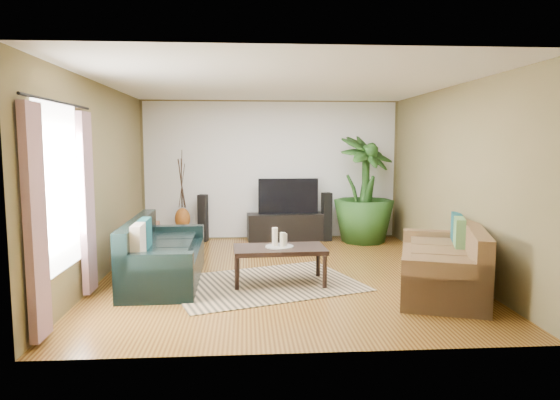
{
  "coord_description": "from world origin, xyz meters",
  "views": [
    {
      "loc": [
        -0.5,
        -7.02,
        1.87
      ],
      "look_at": [
        0.0,
        0.2,
        1.05
      ],
      "focal_mm": 32.0,
      "sensor_mm": 36.0,
      "label": 1
    }
  ],
  "objects": [
    {
      "name": "curtain_near",
      "position": [
        -2.43,
        -2.35,
        1.15
      ],
      "size": [
        0.08,
        0.35,
        2.2
      ],
      "primitive_type": "cube",
      "color": "gray",
      "rests_on": "ground"
    },
    {
      "name": "wall_left",
      "position": [
        -2.5,
        0.0,
        1.35
      ],
      "size": [
        0.0,
        5.5,
        5.5
      ],
      "primitive_type": "plane",
      "rotation": [
        1.57,
        0.0,
        1.57
      ],
      "color": "brown",
      "rests_on": "ground"
    },
    {
      "name": "curtain_far",
      "position": [
        -2.43,
        -0.85,
        1.15
      ],
      "size": [
        0.08,
        0.35,
        2.2
      ],
      "primitive_type": "cube",
      "color": "gray",
      "rests_on": "ground"
    },
    {
      "name": "coffee_table",
      "position": [
        -0.05,
        -0.49,
        0.25
      ],
      "size": [
        1.24,
        0.72,
        0.5
      ],
      "primitive_type": "cube",
      "rotation": [
        0.0,
        0.0,
        0.05
      ],
      "color": "black",
      "rests_on": "floor"
    },
    {
      "name": "pedestal",
      "position": [
        -1.69,
        2.39,
        0.16
      ],
      "size": [
        0.34,
        0.34,
        0.32
      ],
      "primitive_type": "cube",
      "rotation": [
        0.0,
        0.0,
        0.08
      ],
      "color": "gray",
      "rests_on": "floor"
    },
    {
      "name": "window_pane",
      "position": [
        -2.48,
        -1.6,
        1.4
      ],
      "size": [
        0.0,
        1.8,
        1.8
      ],
      "primitive_type": "plane",
      "rotation": [
        1.57,
        0.0,
        1.57
      ],
      "color": "white",
      "rests_on": "ground"
    },
    {
      "name": "ceiling",
      "position": [
        0.0,
        0.0,
        2.7
      ],
      "size": [
        5.5,
        5.5,
        0.0
      ],
      "primitive_type": "plane",
      "rotation": [
        3.14,
        0.0,
        0.0
      ],
      "color": "white",
      "rests_on": "ground"
    },
    {
      "name": "candle_tray",
      "position": [
        -0.05,
        -0.49,
        0.5
      ],
      "size": [
        0.37,
        0.37,
        0.02
      ],
      "primitive_type": "cylinder",
      "color": "gray",
      "rests_on": "coffee_table"
    },
    {
      "name": "backwall_panel",
      "position": [
        0.0,
        2.74,
        1.35
      ],
      "size": [
        4.9,
        0.0,
        4.9
      ],
      "primitive_type": "plane",
      "rotation": [
        1.57,
        0.0,
        0.0
      ],
      "color": "white",
      "rests_on": "ground"
    },
    {
      "name": "wall_back",
      "position": [
        0.0,
        2.75,
        1.35
      ],
      "size": [
        5.0,
        0.0,
        5.0
      ],
      "primitive_type": "plane",
      "rotation": [
        1.57,
        0.0,
        0.0
      ],
      "color": "brown",
      "rests_on": "ground"
    },
    {
      "name": "candle_tall",
      "position": [
        -0.11,
        -0.46,
        0.63
      ],
      "size": [
        0.08,
        0.08,
        0.24
      ],
      "primitive_type": "cylinder",
      "color": "beige",
      "rests_on": "candle_tray"
    },
    {
      "name": "television",
      "position": [
        0.32,
        2.5,
        0.86
      ],
      "size": [
        1.15,
        0.06,
        0.68
      ],
      "primitive_type": "cube",
      "color": "black",
      "rests_on": "tv_stand"
    },
    {
      "name": "area_rug",
      "position": [
        -0.25,
        -0.52,
        0.01
      ],
      "size": [
        2.84,
        2.41,
        0.01
      ],
      "primitive_type": "cube",
      "rotation": [
        0.0,
        0.0,
        0.33
      ],
      "color": "tan",
      "rests_on": "floor"
    },
    {
      "name": "candle_mid",
      "position": [
        -0.01,
        -0.53,
        0.61
      ],
      "size": [
        0.08,
        0.08,
        0.19
      ],
      "primitive_type": "cylinder",
      "color": "beige",
      "rests_on": "candle_tray"
    },
    {
      "name": "sofa_right",
      "position": [
        1.99,
        -0.91,
        0.42
      ],
      "size": [
        1.59,
        2.33,
        0.85
      ],
      "primitive_type": "cube",
      "rotation": [
        0.0,
        0.0,
        -1.89
      ],
      "color": "brown",
      "rests_on": "floor"
    },
    {
      "name": "potted_plant",
      "position": [
        1.73,
        2.23,
        1.01
      ],
      "size": [
        1.58,
        1.58,
        2.01
      ],
      "primitive_type": "imported",
      "rotation": [
        0.0,
        0.0,
        0.66
      ],
      "color": "#1E4416",
      "rests_on": "floor"
    },
    {
      "name": "sofa_left",
      "position": [
        -1.6,
        -0.24,
        0.42
      ],
      "size": [
        0.97,
        2.17,
        0.85
      ],
      "primitive_type": "cube",
      "rotation": [
        0.0,
        0.0,
        1.59
      ],
      "color": "black",
      "rests_on": "floor"
    },
    {
      "name": "floor",
      "position": [
        0.0,
        0.0,
        0.0
      ],
      "size": [
        5.5,
        5.5,
        0.0
      ],
      "primitive_type": "plane",
      "color": "olive",
      "rests_on": "ground"
    },
    {
      "name": "speaker_right",
      "position": [
        1.05,
        2.39,
        0.47
      ],
      "size": [
        0.2,
        0.21,
        0.93
      ],
      "primitive_type": "cube",
      "rotation": [
        0.0,
        0.0,
        0.19
      ],
      "color": "black",
      "rests_on": "floor"
    },
    {
      "name": "speaker_left",
      "position": [
        -1.32,
        2.5,
        0.45
      ],
      "size": [
        0.2,
        0.21,
        0.9
      ],
      "primitive_type": "cube",
      "rotation": [
        0.0,
        0.0,
        -0.24
      ],
      "color": "black",
      "rests_on": "floor"
    },
    {
      "name": "plant_pot",
      "position": [
        1.73,
        2.23,
        0.14
      ],
      "size": [
        0.37,
        0.37,
        0.29
      ],
      "primitive_type": "cylinder",
      "color": "black",
      "rests_on": "floor"
    },
    {
      "name": "wall_right",
      "position": [
        2.5,
        0.0,
        1.35
      ],
      "size": [
        0.0,
        5.5,
        5.5
      ],
      "primitive_type": "plane",
      "rotation": [
        1.57,
        0.0,
        -1.57
      ],
      "color": "brown",
      "rests_on": "ground"
    },
    {
      "name": "tv_stand",
      "position": [
        0.32,
        2.5,
        0.26
      ],
      "size": [
        1.6,
        0.57,
        0.52
      ],
      "primitive_type": "cube",
      "rotation": [
        0.0,
        0.0,
        0.06
      ],
      "color": "black",
      "rests_on": "floor"
    },
    {
      "name": "side_table",
      "position": [
        -2.2,
        1.19,
        0.28
      ],
      "size": [
        0.59,
        0.59,
        0.57
      ],
      "primitive_type": "cube",
      "rotation": [
        0.0,
        0.0,
        0.12
      ],
      "color": "brown",
      "rests_on": "floor"
    },
    {
      "name": "vase",
      "position": [
        -1.69,
        2.39,
        0.46
      ],
      "size": [
        0.29,
        0.29,
        0.4
      ],
      "primitive_type": "ellipsoid",
      "color": "brown",
      "rests_on": "pedestal"
    },
    {
      "name": "curtain_rod",
      "position": [
        -2.43,
        -1.6,
        2.3
      ],
      "size": [
        0.03,
        1.9,
        0.03
      ],
      "primitive_type": "cylinder",
      "rotation": [
        1.57,
        0.0,
        0.0
      ],
      "color": "black",
      "rests_on": "ground"
    },
    {
      "name": "candle_short",
      "position": [
        0.02,
        -0.43,
        0.59
      ],
      "size": [
        0.08,
        0.08,
        0.15
      ],
      "primitive_type": "cylinder",
      "color": "beige",
      "rests_on": "candle_tray"
    },
    {
      "name": "wall_front",
      "position": [
        0.0,
        -2.75,
        1.35
      ],
      "size": [
        5.0,
        0.0,
        5.0
      ],
      "primitive_type": "plane",
      "rotation": [
        -1.57,
        0.0,
        0.0
      ],
      "color": "brown",
      "rests_on": "ground"
    }
  ]
}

